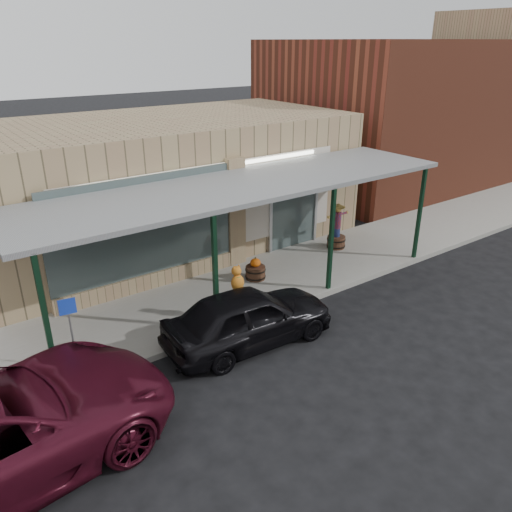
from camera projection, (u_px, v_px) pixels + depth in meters
ground at (335, 350)px, 11.30m from camera, size 120.00×120.00×0.00m
sidewalk at (245, 288)px, 13.96m from camera, size 40.00×3.20×0.15m
storefront at (166, 183)px, 16.55m from camera, size 12.00×6.25×4.20m
awning at (245, 187)px, 12.76m from camera, size 12.00×3.00×3.04m
block_buildings_near at (201, 123)px, 17.74m from camera, size 61.00×8.00×8.00m
barrel_scarecrow at (337, 233)px, 16.33m from camera, size 0.93×0.62×1.53m
barrel_pumpkin at (255, 271)px, 14.28m from camera, size 0.70×0.70×0.67m
handicap_sign at (70, 325)px, 10.03m from camera, size 0.34×0.07×1.63m
parked_sedan at (249, 317)px, 11.33m from camera, size 4.08×1.92×1.58m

